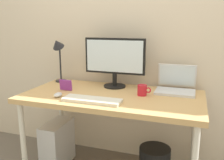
% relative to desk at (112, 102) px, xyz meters
% --- Properties ---
extents(back_wall, '(4.40, 0.04, 2.60)m').
position_rel_desk_xyz_m(back_wall, '(0.00, 0.43, 0.62)').
color(back_wall, beige).
rests_on(back_wall, ground_plane).
extents(desk, '(1.45, 0.74, 0.75)m').
position_rel_desk_xyz_m(desk, '(0.00, 0.00, 0.00)').
color(desk, tan).
rests_on(desk, ground_plane).
extents(monitor, '(0.55, 0.20, 0.44)m').
position_rel_desk_xyz_m(monitor, '(-0.05, 0.24, 0.31)').
color(monitor, black).
rests_on(monitor, desk).
extents(laptop, '(0.32, 0.28, 0.22)m').
position_rel_desk_xyz_m(laptop, '(0.48, 0.26, 0.12)').
color(laptop, silver).
rests_on(laptop, desk).
extents(desk_lamp, '(0.11, 0.16, 0.44)m').
position_rel_desk_xyz_m(desk_lamp, '(-0.62, 0.24, 0.37)').
color(desk_lamp, '#232328').
rests_on(desk_lamp, desk).
extents(keyboard, '(0.44, 0.14, 0.02)m').
position_rel_desk_xyz_m(keyboard, '(-0.08, -0.23, 0.07)').
color(keyboard, silver).
rests_on(keyboard, desk).
extents(mouse, '(0.06, 0.09, 0.03)m').
position_rel_desk_xyz_m(mouse, '(-0.38, -0.20, 0.08)').
color(mouse, silver).
rests_on(mouse, desk).
extents(coffee_mug, '(0.11, 0.08, 0.09)m').
position_rel_desk_xyz_m(coffee_mug, '(0.24, 0.05, 0.11)').
color(coffee_mug, red).
rests_on(coffee_mug, desk).
extents(photo_frame, '(0.11, 0.03, 0.09)m').
position_rel_desk_xyz_m(photo_frame, '(-0.42, -0.01, 0.11)').
color(photo_frame, purple).
rests_on(photo_frame, desk).
extents(computer_tower, '(0.18, 0.36, 0.42)m').
position_rel_desk_xyz_m(computer_tower, '(-0.54, 0.01, -0.47)').
color(computer_tower, silver).
rests_on(computer_tower, ground_plane).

